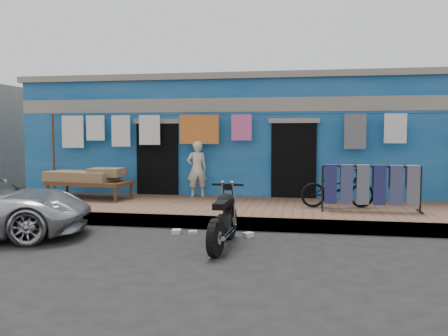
# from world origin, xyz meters

# --- Properties ---
(ground) EXTENTS (80.00, 80.00, 0.00)m
(ground) POSITION_xyz_m (0.00, 0.00, 0.00)
(ground) COLOR black
(ground) RESTS_ON ground
(sidewalk) EXTENTS (28.00, 3.00, 0.25)m
(sidewalk) POSITION_xyz_m (0.00, 3.00, 0.12)
(sidewalk) COLOR brown
(sidewalk) RESTS_ON ground
(curb) EXTENTS (28.00, 0.10, 0.25)m
(curb) POSITION_xyz_m (0.00, 1.55, 0.12)
(curb) COLOR gray
(curb) RESTS_ON ground
(building) EXTENTS (12.20, 5.20, 3.36)m
(building) POSITION_xyz_m (-0.00, 6.99, 1.69)
(building) COLOR #125193
(building) RESTS_ON ground
(clothesline) EXTENTS (10.06, 0.06, 2.10)m
(clothesline) POSITION_xyz_m (-0.94, 4.25, 1.82)
(clothesline) COLOR brown
(clothesline) RESTS_ON sidewalk
(seated_person) EXTENTS (0.59, 0.51, 1.39)m
(seated_person) POSITION_xyz_m (-1.09, 4.20, 0.95)
(seated_person) COLOR beige
(seated_person) RESTS_ON sidewalk
(bicycle) EXTENTS (1.62, 0.78, 1.01)m
(bicycle) POSITION_xyz_m (2.28, 3.08, 0.75)
(bicycle) COLOR black
(bicycle) RESTS_ON sidewalk
(motorcycle) EXTENTS (0.55, 1.54, 0.99)m
(motorcycle) POSITION_xyz_m (0.32, 0.16, 0.50)
(motorcycle) COLOR black
(motorcycle) RESTS_ON ground
(charpoy) EXTENTS (2.38, 1.56, 0.71)m
(charpoy) POSITION_xyz_m (-3.61, 3.48, 0.61)
(charpoy) COLOR brown
(charpoy) RESTS_ON sidewalk
(jeans_rack) EXTENTS (2.04, 0.41, 0.98)m
(jeans_rack) POSITION_xyz_m (2.92, 2.73, 0.74)
(jeans_rack) COLOR black
(jeans_rack) RESTS_ON sidewalk
(litter_a) EXTENTS (0.19, 0.17, 0.07)m
(litter_a) POSITION_xyz_m (-0.40, 1.01, 0.03)
(litter_a) COLOR silver
(litter_a) RESTS_ON ground
(litter_b) EXTENTS (0.21, 0.21, 0.09)m
(litter_b) POSITION_xyz_m (0.63, 0.95, 0.04)
(litter_b) COLOR silver
(litter_b) RESTS_ON ground
(litter_c) EXTENTS (0.18, 0.21, 0.08)m
(litter_c) POSITION_xyz_m (-0.71, 1.01, 0.04)
(litter_c) COLOR silver
(litter_c) RESTS_ON ground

